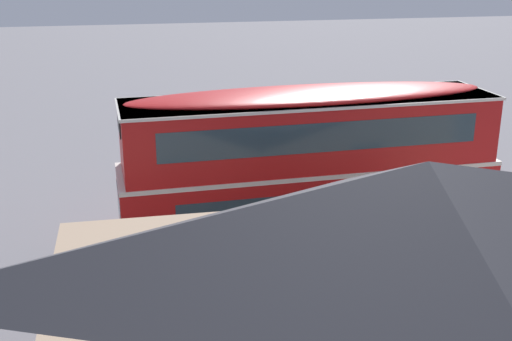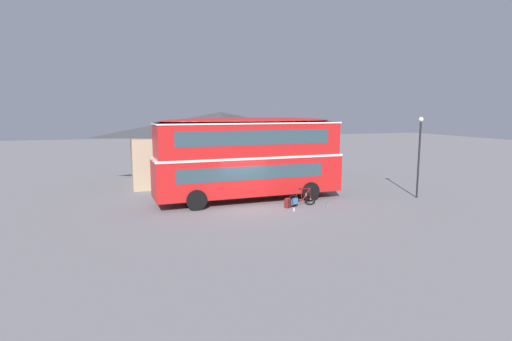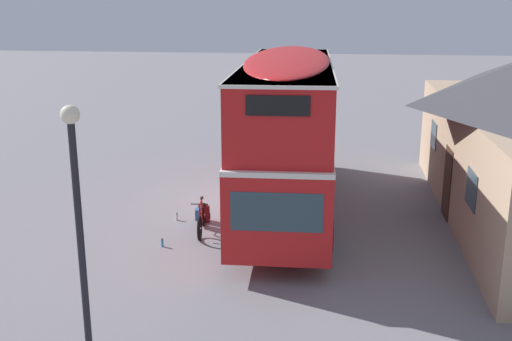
{
  "view_description": "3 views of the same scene",
  "coord_description": "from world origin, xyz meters",
  "px_view_note": "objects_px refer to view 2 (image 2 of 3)",
  "views": [
    {
      "loc": [
        5.75,
        18.48,
        8.49
      ],
      "look_at": [
        2.13,
        0.78,
        2.34
      ],
      "focal_mm": 46.3,
      "sensor_mm": 36.0,
      "label": 1
    },
    {
      "loc": [
        -6.24,
        -20.98,
        5.18
      ],
      "look_at": [
        0.74,
        0.13,
        1.93
      ],
      "focal_mm": 28.86,
      "sensor_mm": 36.0,
      "label": 2
    },
    {
      "loc": [
        18.56,
        2.66,
        6.19
      ],
      "look_at": [
        1.51,
        0.42,
        1.43
      ],
      "focal_mm": 42.51,
      "sensor_mm": 36.0,
      "label": 3
    }
  ],
  "objects_px": {
    "water_bottle_clear_plastic": "(294,209)",
    "double_decker_bus": "(249,155)",
    "backpack_on_ground": "(288,203)",
    "water_bottle_blue_sports": "(327,206)",
    "street_lamp": "(419,149)",
    "touring_bicycle": "(301,200)"
  },
  "relations": [
    {
      "from": "double_decker_bus",
      "to": "water_bottle_clear_plastic",
      "type": "bearing_deg",
      "value": -64.87
    },
    {
      "from": "double_decker_bus",
      "to": "touring_bicycle",
      "type": "height_order",
      "value": "double_decker_bus"
    },
    {
      "from": "street_lamp",
      "to": "touring_bicycle",
      "type": "bearing_deg",
      "value": 179.06
    },
    {
      "from": "touring_bicycle",
      "to": "water_bottle_clear_plastic",
      "type": "bearing_deg",
      "value": -131.83
    },
    {
      "from": "double_decker_bus",
      "to": "street_lamp",
      "type": "relative_size",
      "value": 2.26
    },
    {
      "from": "touring_bicycle",
      "to": "street_lamp",
      "type": "relative_size",
      "value": 0.37
    },
    {
      "from": "backpack_on_ground",
      "to": "water_bottle_blue_sports",
      "type": "distance_m",
      "value": 2.14
    },
    {
      "from": "water_bottle_clear_plastic",
      "to": "double_decker_bus",
      "type": "bearing_deg",
      "value": 115.13
    },
    {
      "from": "double_decker_bus",
      "to": "backpack_on_ground",
      "type": "relative_size",
      "value": 19.65
    },
    {
      "from": "touring_bicycle",
      "to": "water_bottle_blue_sports",
      "type": "bearing_deg",
      "value": -33.66
    },
    {
      "from": "water_bottle_clear_plastic",
      "to": "water_bottle_blue_sports",
      "type": "relative_size",
      "value": 0.99
    },
    {
      "from": "water_bottle_blue_sports",
      "to": "street_lamp",
      "type": "relative_size",
      "value": 0.05
    },
    {
      "from": "touring_bicycle",
      "to": "backpack_on_ground",
      "type": "distance_m",
      "value": 0.85
    },
    {
      "from": "touring_bicycle",
      "to": "water_bottle_blue_sports",
      "type": "relative_size",
      "value": 7.74
    },
    {
      "from": "double_decker_bus",
      "to": "touring_bicycle",
      "type": "xyz_separation_m",
      "value": [
        2.29,
        -2.2,
        -2.27
      ]
    },
    {
      "from": "double_decker_bus",
      "to": "water_bottle_blue_sports",
      "type": "xyz_separation_m",
      "value": [
        3.47,
        -2.99,
        -2.54
      ]
    },
    {
      "from": "water_bottle_clear_plastic",
      "to": "water_bottle_blue_sports",
      "type": "distance_m",
      "value": 2.02
    },
    {
      "from": "water_bottle_clear_plastic",
      "to": "water_bottle_blue_sports",
      "type": "bearing_deg",
      "value": 3.77
    },
    {
      "from": "double_decker_bus",
      "to": "street_lamp",
      "type": "bearing_deg",
      "value": -13.3
    },
    {
      "from": "double_decker_bus",
      "to": "touring_bicycle",
      "type": "bearing_deg",
      "value": -43.82
    },
    {
      "from": "water_bottle_blue_sports",
      "to": "water_bottle_clear_plastic",
      "type": "bearing_deg",
      "value": -176.23
    },
    {
      "from": "double_decker_bus",
      "to": "street_lamp",
      "type": "height_order",
      "value": "street_lamp"
    }
  ]
}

